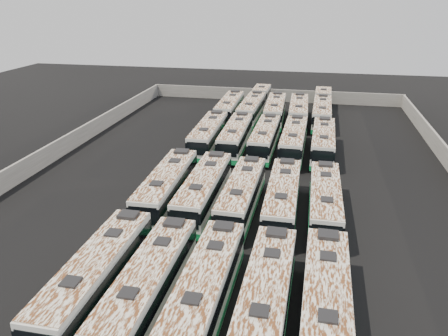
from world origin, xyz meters
The scene contains 22 objects.
ground centered at (0.00, 0.00, 0.00)m, with size 140.00×140.00×0.00m, color black.
perimeter_wall centered at (0.00, 0.00, 1.10)m, with size 45.20×73.20×2.20m.
bus_front_far_left centered at (-5.54, -21.70, 1.81)m, with size 2.70×12.56×3.54m.
bus_front_left centered at (-2.02, -21.96, 1.78)m, with size 2.75×12.37×3.48m.
bus_front_center centered at (1.47, -21.72, 1.77)m, with size 2.77×12.34×3.47m.
bus_front_right centered at (5.12, -21.95, 1.79)m, with size 2.85×12.47×3.50m.
bus_front_far_right centered at (8.52, -21.70, 1.81)m, with size 2.88×12.62×3.54m.
bus_midfront_far_left centered at (-5.55, -7.87, 1.82)m, with size 2.99×12.72×3.57m.
bus_midfront_left centered at (-2.06, -7.88, 1.81)m, with size 2.67×12.55×3.54m.
bus_midfront_center centered at (1.44, -8.04, 1.74)m, with size 2.78×12.14×3.41m.
bus_midfront_right centered at (5.03, -8.12, 1.76)m, with size 2.65×12.26×3.45m.
bus_midfront_far_right centered at (8.62, -7.96, 1.74)m, with size 2.60×12.08×3.40m.
bus_midback_far_left centered at (-5.49, 8.34, 1.81)m, with size 2.92×12.63×3.55m.
bus_midback_left centered at (-2.06, 8.45, 1.79)m, with size 2.77×12.42×3.49m.
bus_midback_center centered at (1.57, 8.54, 1.76)m, with size 2.77×12.23×3.44m.
bus_midback_right centered at (5.09, 8.28, 1.79)m, with size 2.87×12.48×3.50m.
bus_midback_far_right centered at (8.59, 8.37, 1.77)m, with size 2.87×12.34×3.46m.
bus_back_far_left centered at (-5.50, 22.42, 1.79)m, with size 2.80×12.49×3.51m.
bus_back_left centered at (-1.97, 25.64, 1.80)m, with size 3.09×19.47×3.52m.
bus_back_center centered at (1.55, 22.16, 1.82)m, with size 2.98×12.66×3.55m.
bus_back_right centered at (5.07, 22.25, 1.80)m, with size 2.93×12.58×3.53m.
bus_back_far_right centered at (8.56, 25.47, 1.79)m, with size 3.02×19.40×3.51m.
Camera 1 is at (6.88, -42.53, 18.29)m, focal length 35.00 mm.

